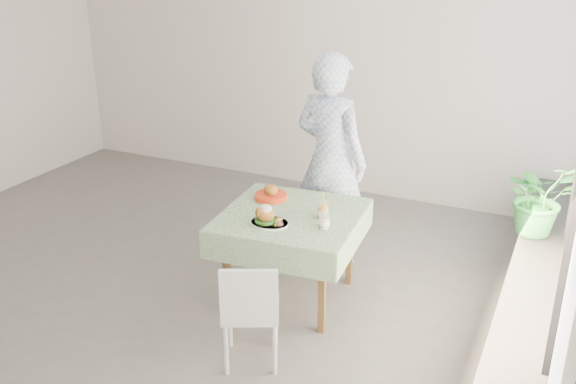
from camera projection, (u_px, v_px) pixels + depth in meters
The scene contains 12 objects.
floor at pixel (184, 275), 5.57m from camera, with size 6.00×6.00×0.00m, color #575452.
wall_back at pixel (302, 64), 7.15m from camera, with size 6.00×0.02×2.80m, color silver.
window_ledge at pixel (527, 328), 4.37m from camera, with size 0.40×4.80×0.50m, color black.
cafe_table at pixel (291, 246), 5.05m from camera, with size 1.12×1.12×0.74m.
chair_far at pixel (325, 227), 5.84m from camera, with size 0.43×0.43×0.88m.
chair_near at pixel (251, 330), 4.36m from camera, with size 0.50×0.50×0.79m.
diner at pixel (330, 161), 5.51m from camera, with size 0.69×0.45×1.88m, color #86A6D6.
main_dish at pixel (267, 218), 4.76m from camera, with size 0.30×0.30×0.15m.
juice_cup_orange at pixel (323, 211), 4.86m from camera, with size 0.09×0.09×0.25m.
juice_cup_lemonade at pixel (324, 221), 4.68m from camera, with size 0.09×0.09×0.24m.
second_dish at pixel (271, 194), 5.22m from camera, with size 0.27×0.27×0.13m.
potted_plant at pixel (539, 197), 5.09m from camera, with size 0.56×0.48×0.62m, color #2A7E33.
Camera 1 is at (2.90, -4.05, 2.74)m, focal length 40.00 mm.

